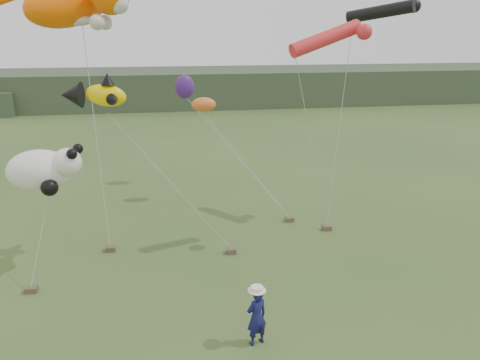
% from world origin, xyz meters
% --- Properties ---
extents(ground, '(120.00, 120.00, 0.00)m').
position_xyz_m(ground, '(0.00, 0.00, 0.00)').
color(ground, '#385123').
rests_on(ground, ground).
extents(headland, '(90.00, 13.00, 4.00)m').
position_xyz_m(headland, '(-3.11, 44.69, 1.92)').
color(headland, '#2D3D28').
rests_on(headland, ground).
extents(festival_attendant, '(0.76, 0.63, 1.78)m').
position_xyz_m(festival_attendant, '(0.18, -1.33, 0.89)').
color(festival_attendant, '#14164D').
rests_on(festival_attendant, ground).
extents(sandbag_anchors, '(12.29, 4.96, 0.20)m').
position_xyz_m(sandbag_anchors, '(-0.59, 5.18, 0.10)').
color(sandbag_anchors, brown).
rests_on(sandbag_anchors, ground).
extents(cat_kite, '(5.77, 4.71, 2.84)m').
position_xyz_m(cat_kite, '(-5.52, 9.40, 9.81)').
color(cat_kite, '#FF5E02').
rests_on(cat_kite, ground).
extents(fish_kite, '(2.58, 1.70, 1.31)m').
position_xyz_m(fish_kite, '(-4.72, 5.60, 6.39)').
color(fish_kite, '#FFD202').
rests_on(fish_kite, ground).
extents(tube_kites, '(6.50, 4.86, 2.27)m').
position_xyz_m(tube_kites, '(5.92, 6.26, 8.94)').
color(tube_kites, black).
rests_on(tube_kites, ground).
extents(panda_kite, '(2.74, 1.77, 1.70)m').
position_xyz_m(panda_kite, '(-6.52, 4.49, 3.86)').
color(panda_kite, white).
rests_on(panda_kite, ground).
extents(misc_kites, '(1.95, 3.76, 1.56)m').
position_xyz_m(misc_kites, '(-0.63, 12.85, 5.40)').
color(misc_kites, orange).
rests_on(misc_kites, ground).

